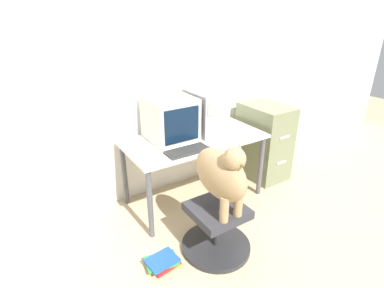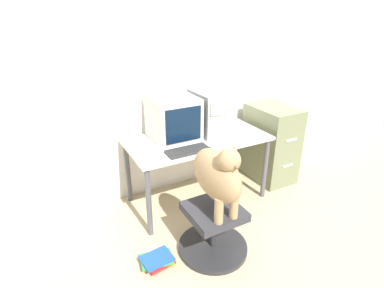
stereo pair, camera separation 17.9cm
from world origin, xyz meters
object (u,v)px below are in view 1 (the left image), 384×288
Objects in this scene: crt_monitor at (170,119)px; pc_tower at (201,113)px; keyboard at (187,151)px; book_stack_floor at (163,262)px; filing_cabinet at (264,141)px; dog at (222,174)px; office_chair at (216,229)px.

crt_monitor is 1.02× the size of pc_tower.
book_stack_floor is at bearing -139.40° from keyboard.
book_stack_floor is (-1.74, -0.68, -0.41)m from filing_cabinet.
crt_monitor is at bearing 174.82° from filing_cabinet.
pc_tower is (0.34, -0.03, 0.01)m from crt_monitor.
filing_cabinet reaches higher than book_stack_floor.
pc_tower is 1.11× the size of keyboard.
dog is 2.05× the size of book_stack_floor.
dog reaches higher than keyboard.
office_chair is 1.48m from filing_cabinet.
keyboard is 0.68× the size of office_chair.
keyboard is 0.96m from book_stack_floor.
office_chair reaches higher than book_stack_floor.
crt_monitor reaches higher than office_chair.
pc_tower is at bearing 174.56° from filing_cabinet.
keyboard is at bearing -137.81° from pc_tower.
filing_cabinet is (1.24, 0.25, -0.28)m from keyboard.
office_chair is (-0.39, -0.83, -0.74)m from pc_tower.
book_stack_floor is at bearing -138.72° from pc_tower.
dog is at bearing -91.92° from keyboard.
office_chair is 0.96× the size of dog.
filing_cabinet reaches higher than office_chair.
keyboard is (-0.37, -0.34, -0.21)m from pc_tower.
keyboard is 1.34× the size of book_stack_floor.
crt_monitor is 0.34m from pc_tower.
office_chair is at bearing -7.28° from book_stack_floor.
pc_tower is at bearing 64.91° from office_chair.
office_chair is 0.66× the size of filing_cabinet.
keyboard is 0.73m from office_chair.
filing_cabinet is 2.97× the size of book_stack_floor.
crt_monitor is 0.74× the size of dog.
pc_tower is 0.76× the size of office_chair.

